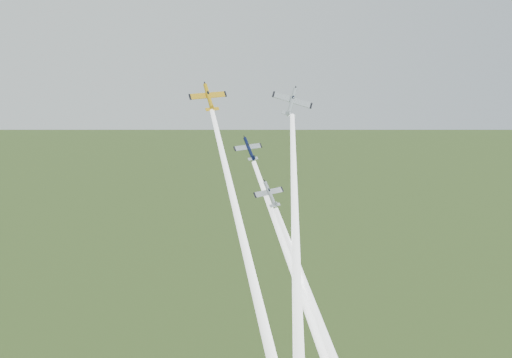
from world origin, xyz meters
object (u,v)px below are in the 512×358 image
Objects in this scene: plane_navy at (249,149)px; plane_silver_low at (270,194)px; plane_silver_right at (292,102)px; plane_yellow at (209,97)px.

plane_silver_low is (0.85, -12.89, -7.21)m from plane_navy.
plane_navy reaches higher than plane_silver_low.
plane_silver_right reaches higher than plane_silver_low.
plane_navy is 13.48m from plane_silver_right.
plane_silver_right reaches higher than plane_yellow.
plane_yellow reaches higher than plane_silver_low.
plane_yellow is 13.87m from plane_navy.
plane_yellow is 17.70m from plane_silver_right.
plane_silver_right is (16.94, -5.03, -0.96)m from plane_yellow.
plane_navy is 14.79m from plane_silver_low.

